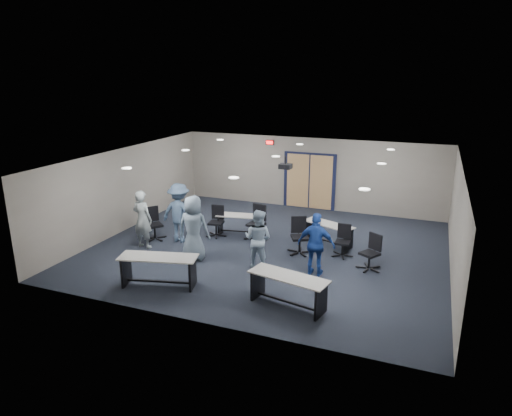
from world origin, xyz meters
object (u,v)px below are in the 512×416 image
at_px(person_plaid, 194,228).
at_px(chair_loose_left, 154,224).
at_px(table_back_left, 241,221).
at_px(person_lightblue, 258,239).
at_px(chair_back_a, 216,222).
at_px(chair_back_b, 256,223).
at_px(table_front_left, 159,266).
at_px(person_back, 179,213).
at_px(person_navy, 316,244).
at_px(table_front_right, 288,285).
at_px(table_back_right, 328,230).
at_px(chair_loose_right, 370,252).
at_px(person_gray, 142,219).
at_px(chair_back_c, 300,236).
at_px(chair_back_d, 343,241).

bearing_deg(person_plaid, chair_loose_left, -31.31).
bearing_deg(table_back_left, person_lightblue, -67.07).
relative_size(chair_back_a, chair_loose_left, 0.97).
distance_m(chair_back_b, person_plaid, 2.33).
xyz_separation_m(table_front_left, person_back, (-1.10, 2.87, 0.39)).
bearing_deg(person_navy, table_front_right, 85.81).
distance_m(table_back_right, chair_back_a, 3.52).
relative_size(chair_back_a, person_plaid, 0.54).
bearing_deg(table_front_left, person_back, 96.46).
distance_m(table_back_left, person_plaid, 2.45).
distance_m(chair_loose_left, chair_loose_right, 6.56).
relative_size(table_front_left, person_lightblue, 1.24).
height_order(table_front_left, person_lightblue, person_lightblue).
bearing_deg(chair_back_b, table_front_left, -96.29).
height_order(table_front_right, table_back_right, table_back_right).
distance_m(person_gray, person_navy, 5.24).
distance_m(chair_loose_left, person_navy, 5.37).
bearing_deg(chair_back_a, table_back_left, 29.17).
bearing_deg(person_plaid, chair_back_c, -156.38).
height_order(chair_loose_right, person_plaid, person_plaid).
bearing_deg(person_navy, chair_back_a, -23.70).
height_order(table_front_left, person_navy, person_navy).
relative_size(chair_loose_right, person_lightblue, 0.60).
relative_size(table_back_left, person_navy, 0.99).
bearing_deg(table_back_left, chair_back_c, -32.21).
bearing_deg(person_gray, chair_back_a, -129.11).
xyz_separation_m(table_front_right, person_lightblue, (-1.40, 1.75, 0.30)).
relative_size(table_back_left, chair_back_c, 1.55).
relative_size(chair_back_c, person_gray, 0.60).
bearing_deg(table_front_left, person_plaid, 75.79).
relative_size(chair_back_b, person_navy, 0.66).
distance_m(table_front_left, person_navy, 3.95).
bearing_deg(table_front_left, person_navy, 16.16).
xyz_separation_m(table_back_right, chair_back_a, (-3.46, -0.63, 0.04)).
relative_size(table_back_left, person_plaid, 0.90).
bearing_deg(chair_back_a, chair_back_d, -9.97).
height_order(chair_back_a, person_navy, person_navy).
distance_m(table_front_right, person_back, 5.13).
relative_size(chair_back_b, chair_loose_right, 1.13).
height_order(person_plaid, person_navy, person_plaid).
height_order(chair_back_c, chair_loose_left, chair_back_c).
height_order(chair_loose_right, person_navy, person_navy).
relative_size(person_lightblue, person_back, 0.87).
xyz_separation_m(table_back_right, person_gray, (-5.05, -2.27, 0.43)).
bearing_deg(chair_back_d, table_front_left, -139.21).
bearing_deg(person_lightblue, person_navy, -171.16).
distance_m(chair_back_d, chair_loose_left, 5.77).
bearing_deg(person_plaid, table_front_right, 148.04).
bearing_deg(chair_loose_right, chair_loose_left, -147.70).
bearing_deg(table_front_right, chair_back_c, 113.50).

